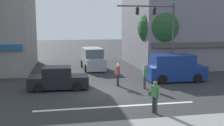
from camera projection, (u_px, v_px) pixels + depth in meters
The scene contains 12 objects.
ground_plane at pixel (106, 91), 17.83m from camera, with size 120.00×120.00×0.00m, color #2B2B2D.
lane_marking_stripe at pixel (117, 106), 14.43m from camera, with size 9.00×0.24×0.01m, color silver.
building_right_corner at pixel (186, 22), 29.55m from camera, with size 12.56×10.87×9.48m.
street_tree at pixel (159, 27), 25.13m from camera, with size 4.17×4.17×6.29m.
utility_pole_far_right at pixel (172, 24), 25.10m from camera, with size 1.40×0.22×8.65m.
traffic_light_mast at pixel (162, 28), 21.82m from camera, with size 4.89×0.25×6.20m.
van_parked_curbside at pixel (175, 69), 20.77m from camera, with size 4.64×2.13×2.11m.
sedan_crossing_center at pixel (58, 79), 18.19m from camera, with size 4.17×2.01×1.58m.
van_crossing_rightbound at pixel (93, 59), 26.41m from camera, with size 2.21×4.68×2.11m.
pedestrian_foreground_with_bag at pixel (155, 95), 13.24m from camera, with size 0.43×0.68×1.67m.
pedestrian_mid_crossing at pixel (145, 75), 18.33m from camera, with size 0.27×0.57×1.67m.
pedestrian_far_side at pixel (118, 73), 19.11m from camera, with size 0.48×0.66×1.67m.
Camera 1 is at (-2.91, -17.12, 4.49)m, focal length 42.00 mm.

